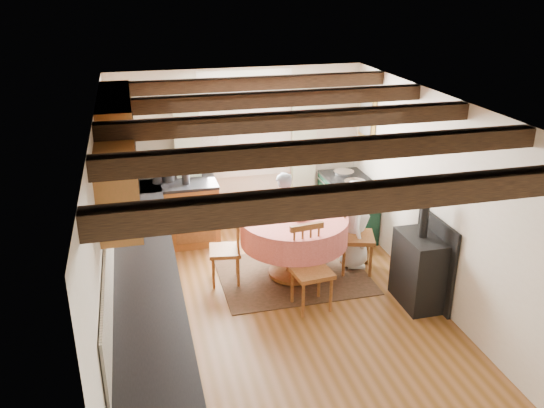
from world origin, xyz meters
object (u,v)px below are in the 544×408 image
object	(u,v)px
dining_table	(294,247)
aga_range	(348,206)
child_far	(282,215)
chair_near	(312,269)
cup	(312,204)
cast_iron_stove	(421,252)
child_right	(355,224)
chair_left	(225,248)
chair_right	(357,234)

from	to	relation	value
dining_table	aga_range	xyz separation A→B (m)	(1.11, 1.01, 0.04)
aga_range	child_far	size ratio (longest dim) A/B	0.80
chair_near	cup	world-z (taller)	chair_near
cast_iron_stove	child_right	xyz separation A→B (m)	(-0.37, 1.05, -0.07)
cup	chair_left	bearing A→B (deg)	-170.24
chair_left	cup	bearing A→B (deg)	107.83
chair_near	chair_right	xyz separation A→B (m)	(0.83, 0.70, 0.02)
chair_near	child_far	size ratio (longest dim) A/B	0.82
aga_range	cast_iron_stove	distance (m)	1.98
chair_left	cup	xyz separation A→B (m)	(1.18, 0.20, 0.38)
chair_near	child_right	xyz separation A→B (m)	(0.86, 0.85, 0.10)
child_far	child_right	world-z (taller)	child_far
chair_right	child_far	distance (m)	1.04
chair_near	cup	bearing A→B (deg)	66.13
chair_right	chair_near	bearing A→B (deg)	147.12
chair_left	child_far	xyz separation A→B (m)	(0.87, 0.52, 0.13)
chair_left	chair_right	world-z (taller)	chair_right
aga_range	child_right	bearing A→B (deg)	-105.59
chair_right	cast_iron_stove	xyz separation A→B (m)	(0.40, -0.90, 0.15)
dining_table	child_far	size ratio (longest dim) A/B	1.12
chair_near	child_far	distance (m)	1.36
chair_right	cast_iron_stove	size ratio (longest dim) A/B	0.78
dining_table	chair_near	world-z (taller)	chair_near
chair_near	cast_iron_stove	bearing A→B (deg)	-15.65
chair_right	cup	distance (m)	0.69
chair_left	chair_right	bearing A→B (deg)	93.60
chair_left	child_far	distance (m)	1.03
cast_iron_stove	cup	distance (m)	1.54
cup	chair_right	bearing A→B (deg)	-33.77
chair_left	child_far	size ratio (longest dim) A/B	0.78
cast_iron_stove	cup	bearing A→B (deg)	126.00
child_right	dining_table	bearing A→B (deg)	113.37
chair_near	aga_range	distance (m)	2.09
chair_right	aga_range	distance (m)	1.11
chair_left	child_right	distance (m)	1.72
aga_range	cup	distance (m)	1.15
chair_near	child_right	size ratio (longest dim) A/B	0.83
chair_left	child_right	world-z (taller)	child_right
cast_iron_stove	aga_range	bearing A→B (deg)	93.20
dining_table	chair_near	size ratio (longest dim) A/B	1.35
chair_right	cup	xyz separation A→B (m)	(-0.50, 0.34, 0.33)
chair_near	cup	size ratio (longest dim) A/B	10.84
chair_near	cast_iron_stove	size ratio (longest dim) A/B	0.74
cup	cast_iron_stove	bearing A→B (deg)	-54.00
dining_table	chair_left	size ratio (longest dim) A/B	1.44
chair_left	child_right	bearing A→B (deg)	98.61
dining_table	cast_iron_stove	world-z (taller)	cast_iron_stove
chair_right	cup	bearing A→B (deg)	73.22
aga_range	child_far	xyz separation A→B (m)	(-1.10, -0.41, 0.15)
chair_near	child_right	distance (m)	1.21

